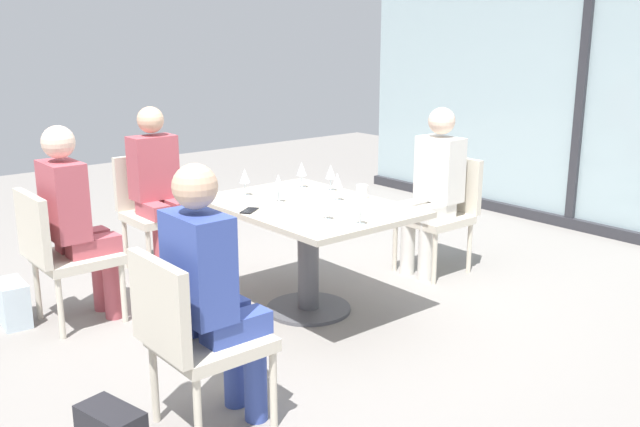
{
  "coord_description": "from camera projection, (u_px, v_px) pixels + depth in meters",
  "views": [
    {
      "loc": [
        3.41,
        -2.75,
        1.81
      ],
      "look_at": [
        0.0,
        0.1,
        0.65
      ],
      "focal_mm": 39.54,
      "sensor_mm": 36.0,
      "label": 1
    }
  ],
  "objects": [
    {
      "name": "ground_plane",
      "position": [
        308.0,
        310.0,
        4.69
      ],
      "size": [
        12.0,
        12.0,
        0.0
      ],
      "primitive_type": "plane",
      "color": "gray"
    },
    {
      "name": "window_wall_backdrop",
      "position": [
        582.0,
        98.0,
        6.37
      ],
      "size": [
        5.19,
        0.1,
        2.7
      ],
      "color": "#9FB7BC",
      "rests_on": "ground_plane"
    },
    {
      "name": "dining_table_main",
      "position": [
        308.0,
        230.0,
        4.55
      ],
      "size": [
        1.34,
        0.95,
        0.73
      ],
      "color": "#BCB29E",
      "rests_on": "ground_plane"
    },
    {
      "name": "chair_front_left",
      "position": [
        60.0,
        249.0,
        4.35
      ],
      "size": [
        0.46,
        0.5,
        0.87
      ],
      "color": "beige",
      "rests_on": "ground_plane"
    },
    {
      "name": "chair_front_right",
      "position": [
        192.0,
        333.0,
        3.15
      ],
      "size": [
        0.46,
        0.5,
        0.87
      ],
      "color": "beige",
      "rests_on": "ground_plane"
    },
    {
      "name": "chair_near_window",
      "position": [
        442.0,
        207.0,
        5.38
      ],
      "size": [
        0.46,
        0.51,
        0.87
      ],
      "color": "beige",
      "rests_on": "ground_plane"
    },
    {
      "name": "chair_side_end",
      "position": [
        153.0,
        205.0,
        5.46
      ],
      "size": [
        0.5,
        0.46,
        0.87
      ],
      "color": "beige",
      "rests_on": "ground_plane"
    },
    {
      "name": "person_front_left",
      "position": [
        75.0,
        215.0,
        4.36
      ],
      "size": [
        0.34,
        0.39,
        1.26
      ],
      "color": "#B24C56",
      "rests_on": "ground_plane"
    },
    {
      "name": "person_front_right",
      "position": [
        211.0,
        284.0,
        3.17
      ],
      "size": [
        0.34,
        0.39,
        1.26
      ],
      "color": "#384C9E",
      "rests_on": "ground_plane"
    },
    {
      "name": "person_near_window",
      "position": [
        434.0,
        183.0,
        5.26
      ],
      "size": [
        0.34,
        0.39,
        1.26
      ],
      "color": "silver",
      "rests_on": "ground_plane"
    },
    {
      "name": "person_side_end",
      "position": [
        158.0,
        181.0,
        5.32
      ],
      "size": [
        0.39,
        0.34,
        1.26
      ],
      "color": "#B24C56",
      "rests_on": "ground_plane"
    },
    {
      "name": "wine_glass_0",
      "position": [
        326.0,
        198.0,
        4.09
      ],
      "size": [
        0.07,
        0.07,
        0.18
      ],
      "color": "silver",
      "rests_on": "dining_table_main"
    },
    {
      "name": "wine_glass_1",
      "position": [
        360.0,
        202.0,
        3.99
      ],
      "size": [
        0.07,
        0.07,
        0.18
      ],
      "color": "silver",
      "rests_on": "dining_table_main"
    },
    {
      "name": "wine_glass_2",
      "position": [
        337.0,
        181.0,
        4.55
      ],
      "size": [
        0.07,
        0.07,
        0.18
      ],
      "color": "silver",
      "rests_on": "dining_table_main"
    },
    {
      "name": "wine_glass_3",
      "position": [
        245.0,
        177.0,
        4.7
      ],
      "size": [
        0.07,
        0.07,
        0.18
      ],
      "color": "silver",
      "rests_on": "dining_table_main"
    },
    {
      "name": "wine_glass_4",
      "position": [
        278.0,
        182.0,
        4.51
      ],
      "size": [
        0.07,
        0.07,
        0.18
      ],
      "color": "silver",
      "rests_on": "dining_table_main"
    },
    {
      "name": "wine_glass_5",
      "position": [
        331.0,
        172.0,
        4.84
      ],
      "size": [
        0.07,
        0.07,
        0.18
      ],
      "color": "silver",
      "rests_on": "dining_table_main"
    },
    {
      "name": "wine_glass_6",
      "position": [
        302.0,
        169.0,
        4.94
      ],
      "size": [
        0.07,
        0.07,
        0.18
      ],
      "color": "silver",
      "rests_on": "dining_table_main"
    },
    {
      "name": "coffee_cup",
      "position": [
        362.0,
        192.0,
        4.65
      ],
      "size": [
        0.08,
        0.08,
        0.09
      ],
      "primitive_type": "cylinder",
      "color": "white",
      "rests_on": "dining_table_main"
    },
    {
      "name": "cell_phone_on_table",
      "position": [
        249.0,
        211.0,
        4.33
      ],
      "size": [
        0.14,
        0.16,
        0.01
      ],
      "primitive_type": "cube",
      "rotation": [
        0.0,
        0.0,
        0.58
      ],
      "color": "black",
      "rests_on": "dining_table_main"
    },
    {
      "name": "handbag_0",
      "position": [
        12.0,
        303.0,
        4.44
      ],
      "size": [
        0.31,
        0.18,
        0.28
      ],
      "primitive_type": "cube",
      "rotation": [
        0.0,
        0.0,
        -0.06
      ],
      "color": "silver",
      "rests_on": "ground_plane"
    }
  ]
}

